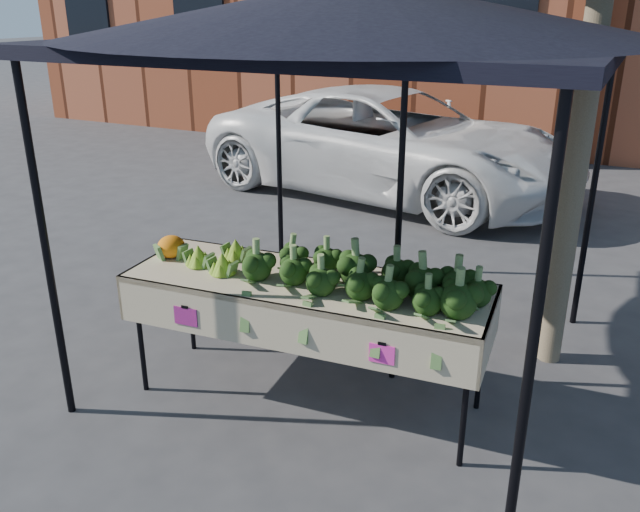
{
  "coord_description": "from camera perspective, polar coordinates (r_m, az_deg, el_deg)",
  "views": [
    {
      "loc": [
        1.88,
        -3.48,
        2.58
      ],
      "look_at": [
        0.08,
        0.17,
        1.0
      ],
      "focal_mm": 36.56,
      "sensor_mm": 36.0,
      "label": 1
    }
  ],
  "objects": [
    {
      "name": "ground",
      "position": [
        4.72,
        -1.81,
        -11.92
      ],
      "size": [
        90.0,
        90.0,
        0.0
      ],
      "primitive_type": "plane",
      "color": "#343437"
    },
    {
      "name": "table",
      "position": [
        4.44,
        -1.15,
        -7.48
      ],
      "size": [
        2.46,
        0.99,
        0.9
      ],
      "color": "#BBA992",
      "rests_on": "ground"
    },
    {
      "name": "broccoli_heap",
      "position": [
        4.06,
        3.85,
        -1.28
      ],
      "size": [
        1.6,
        0.57,
        0.26
      ],
      "primitive_type": "ellipsoid",
      "color": "#17330E",
      "rests_on": "table"
    },
    {
      "name": "romanesco_cluster",
      "position": [
        4.52,
        -8.81,
        0.47
      ],
      "size": [
        0.43,
        0.47,
        0.2
      ],
      "primitive_type": "ellipsoid",
      "color": "#83AF35",
      "rests_on": "table"
    },
    {
      "name": "street_tree",
      "position": [
        4.8,
        22.98,
        17.7
      ],
      "size": [
        2.45,
        2.45,
        4.84
      ],
      "primitive_type": null,
      "color": "#1E4C14",
      "rests_on": "ground"
    },
    {
      "name": "canopy",
      "position": [
        4.57,
        3.2,
        5.83
      ],
      "size": [
        3.16,
        3.16,
        2.74
      ],
      "primitive_type": null,
      "color": "black",
      "rests_on": "ground"
    },
    {
      "name": "cauliflower_pair",
      "position": [
        4.72,
        -12.89,
        0.95
      ],
      "size": [
        0.2,
        0.2,
        0.18
      ],
      "primitive_type": "ellipsoid",
      "color": "orange",
      "rests_on": "table"
    }
  ]
}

